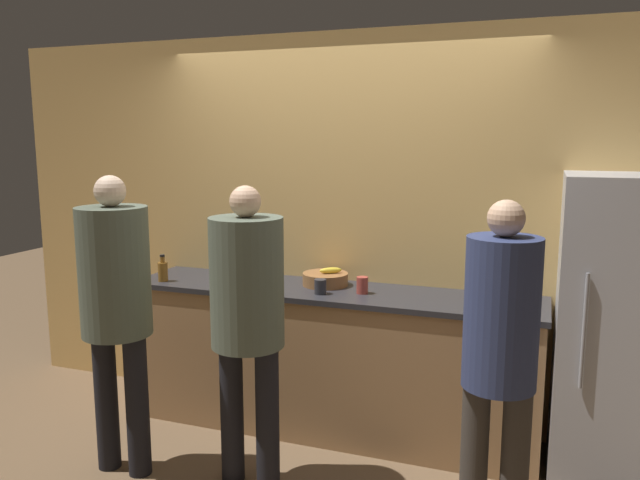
% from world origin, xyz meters
% --- Properties ---
extents(ground_plane, '(14.00, 14.00, 0.00)m').
position_xyz_m(ground_plane, '(0.00, 0.00, 0.00)').
color(ground_plane, brown).
extents(wall_back, '(5.20, 0.06, 2.60)m').
position_xyz_m(wall_back, '(0.00, 0.64, 1.30)').
color(wall_back, '#E0B266').
rests_on(wall_back, ground_plane).
extents(counter, '(2.67, 0.62, 0.95)m').
position_xyz_m(counter, '(0.00, 0.35, 0.48)').
color(counter, '#9E754C').
rests_on(counter, ground_plane).
extents(refrigerator, '(0.64, 0.68, 1.72)m').
position_xyz_m(refrigerator, '(1.68, 0.29, 0.86)').
color(refrigerator, '#B7B7BC').
rests_on(refrigerator, ground_plane).
extents(person_left, '(0.39, 0.39, 1.72)m').
position_xyz_m(person_left, '(-0.95, -0.57, 1.05)').
color(person_left, black).
rests_on(person_left, ground_plane).
extents(person_center, '(0.40, 0.40, 1.67)m').
position_xyz_m(person_center, '(-0.21, -0.44, 1.02)').
color(person_center, black).
rests_on(person_center, ground_plane).
extents(person_right, '(0.33, 0.33, 1.65)m').
position_xyz_m(person_right, '(1.11, -0.53, 0.97)').
color(person_right, '#38332D').
rests_on(person_right, ground_plane).
extents(fruit_bowl, '(0.30, 0.30, 0.12)m').
position_xyz_m(fruit_bowl, '(-0.06, 0.42, 1.00)').
color(fruit_bowl, brown).
rests_on(fruit_bowl, counter).
extents(utensil_crock, '(0.10, 0.10, 0.24)m').
position_xyz_m(utensil_crock, '(-0.70, 0.42, 1.02)').
color(utensil_crock, '#ADA393').
rests_on(utensil_crock, counter).
extents(bottle_amber, '(0.07, 0.07, 0.18)m').
position_xyz_m(bottle_amber, '(-1.14, 0.16, 1.03)').
color(bottle_amber, brown).
rests_on(bottle_amber, counter).
extents(cup_black, '(0.07, 0.07, 0.09)m').
position_xyz_m(cup_black, '(-0.02, 0.19, 1.00)').
color(cup_black, '#28282D').
rests_on(cup_black, counter).
extents(cup_red, '(0.07, 0.07, 0.10)m').
position_xyz_m(cup_red, '(0.22, 0.30, 1.01)').
color(cup_red, '#A33D33').
rests_on(cup_red, counter).
extents(potted_plant, '(0.14, 0.14, 0.23)m').
position_xyz_m(potted_plant, '(1.01, 0.37, 1.08)').
color(potted_plant, '#9E6042').
rests_on(potted_plant, counter).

